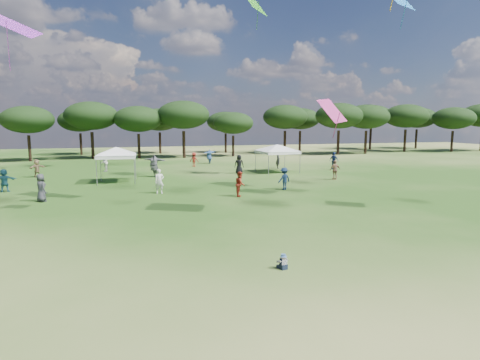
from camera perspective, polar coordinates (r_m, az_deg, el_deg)
name	(u,v)px	position (r m, az deg, el deg)	size (l,w,h in m)	color
ground	(298,295)	(11.54, 8.27, -15.87)	(140.00, 140.00, 0.00)	#2C5118
tree_line	(174,117)	(57.39, -9.39, 8.81)	(108.78, 17.63, 7.77)	black
tent_left	(116,149)	(32.87, -17.21, 4.30)	(5.92, 5.92, 3.10)	gray
tent_right	(277,146)	(37.96, 5.33, 4.89)	(6.74, 6.74, 2.95)	gray
toddler	(283,262)	(13.25, 6.13, -11.56)	(0.36, 0.39, 0.50)	black
festival_crowd	(179,167)	(35.59, -8.66, 1.90)	(29.40, 22.19, 1.90)	maroon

